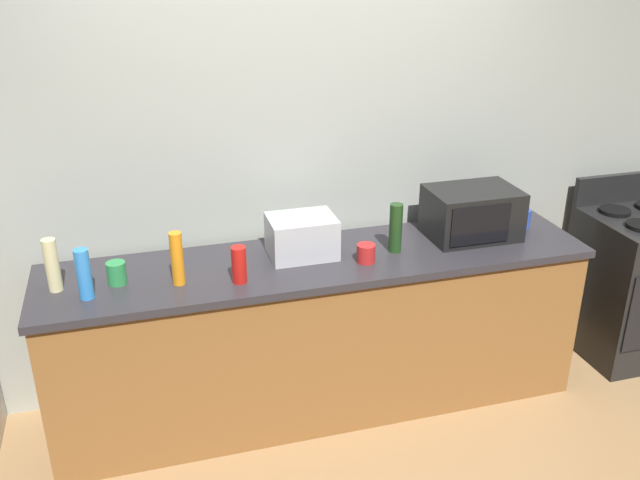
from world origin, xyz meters
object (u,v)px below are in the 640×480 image
(toaster_oven, at_px, (302,236))
(mug_green, at_px, (117,273))
(stove_range, at_px, (633,284))
(bottle_wine, at_px, (396,228))
(mug_blue, at_px, (524,219))
(mug_red, at_px, (366,253))
(bottle_spray_cleaner, at_px, (84,274))
(bottle_dish_soap, at_px, (177,259))
(bottle_hot_sauce, at_px, (239,265))
(bottle_hand_soap, at_px, (52,265))
(microwave, at_px, (472,213))

(toaster_oven, distance_m, mug_green, 0.93)
(stove_range, xyz_separation_m, bottle_wine, (-1.60, -0.03, 0.57))
(toaster_oven, xyz_separation_m, mug_blue, (1.30, 0.02, -0.05))
(mug_green, relative_size, mug_red, 1.16)
(bottle_spray_cleaner, relative_size, bottle_dish_soap, 0.92)
(mug_red, relative_size, mug_blue, 0.90)
(bottle_spray_cleaner, xyz_separation_m, bottle_hot_sauce, (0.70, -0.03, -0.03))
(toaster_oven, relative_size, mug_red, 3.61)
(mug_green, xyz_separation_m, mug_red, (1.22, -0.10, -0.01))
(bottle_hot_sauce, distance_m, mug_blue, 1.68)
(toaster_oven, xyz_separation_m, mug_green, (-0.93, -0.07, -0.05))
(bottle_hand_soap, bearing_deg, bottle_wine, -0.91)
(bottle_spray_cleaner, xyz_separation_m, mug_red, (1.35, 0.01, -0.07))
(microwave, xyz_separation_m, mug_green, (-1.88, -0.06, -0.08))
(toaster_oven, bearing_deg, bottle_hot_sauce, -149.52)
(mug_red, bearing_deg, toaster_oven, 149.82)
(bottle_hand_soap, xyz_separation_m, mug_red, (1.49, -0.11, -0.08))
(bottle_hand_soap, bearing_deg, mug_green, -1.75)
(mug_green, bearing_deg, microwave, 1.71)
(stove_range, height_order, bottle_wine, bottle_wine)
(mug_red, bearing_deg, stove_range, 3.48)
(stove_range, relative_size, mug_green, 9.89)
(mug_blue, bearing_deg, bottle_hot_sauce, -172.16)
(bottle_wine, relative_size, mug_red, 2.78)
(bottle_wine, distance_m, bottle_hot_sauce, 0.85)
(toaster_oven, relative_size, bottle_wine, 1.30)
(bottle_wine, bearing_deg, bottle_spray_cleaner, -176.56)
(bottle_spray_cleaner, bearing_deg, microwave, 4.73)
(toaster_oven, height_order, mug_blue, toaster_oven)
(stove_range, height_order, mug_blue, stove_range)
(bottle_dish_soap, distance_m, mug_blue, 1.95)
(bottle_spray_cleaner, bearing_deg, mug_green, 39.13)
(mug_green, height_order, mug_red, mug_green)
(bottle_dish_soap, bearing_deg, stove_range, 1.93)
(microwave, height_order, mug_blue, microwave)
(stove_range, bearing_deg, bottle_dish_soap, -178.07)
(bottle_hand_soap, height_order, mug_red, bottle_hand_soap)
(bottle_dish_soap, xyz_separation_m, mug_red, (0.93, -0.02, -0.08))
(microwave, height_order, bottle_hot_sauce, microwave)
(stove_range, height_order, bottle_hand_soap, bottle_hand_soap)
(bottle_dish_soap, xyz_separation_m, mug_green, (-0.28, 0.08, -0.08))
(microwave, xyz_separation_m, mug_blue, (0.35, 0.03, -0.08))
(mug_blue, bearing_deg, bottle_dish_soap, -175.07)
(microwave, bearing_deg, mug_red, -166.73)
(bottle_wine, height_order, bottle_hot_sauce, bottle_wine)
(bottle_hand_soap, bearing_deg, mug_blue, 1.73)
(toaster_oven, xyz_separation_m, bottle_spray_cleaner, (-1.06, -0.18, 0.02))
(stove_range, xyz_separation_m, toaster_oven, (-2.08, 0.06, 0.54))
(bottle_hand_soap, height_order, mug_green, bottle_hand_soap)
(bottle_hot_sauce, bearing_deg, microwave, 8.68)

